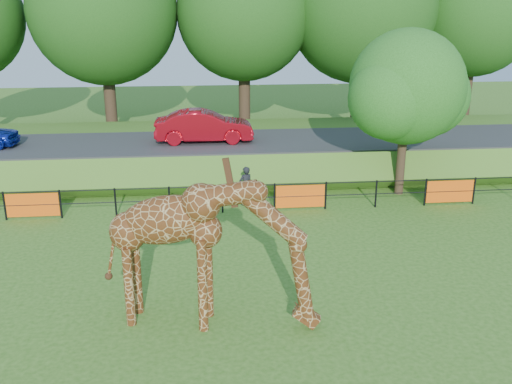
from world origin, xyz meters
The scene contains 9 objects.
ground centered at (0.00, 0.00, 0.00)m, with size 90.00×90.00×0.00m, color #346318.
giraffe centered at (-0.61, 0.03, 1.89)m, with size 5.29×0.97×3.78m, color #542A11, non-canonical shape.
perimeter_fence centered at (0.00, 8.00, 0.55)m, with size 28.07×0.10×1.10m, color black, non-canonical shape.
embankment centered at (0.00, 15.50, 0.65)m, with size 40.00×9.00×1.30m, color #346318.
road centered at (0.00, 14.00, 1.36)m, with size 40.00×5.00×0.12m, color #303033.
car_red centered at (-0.57, 13.90, 2.17)m, with size 1.59×4.57×1.50m, color #A30B18.
visitor centered at (0.96, 8.81, 0.78)m, with size 0.57×0.38×1.57m, color black.
tree_east centered at (7.60, 9.63, 4.28)m, with size 5.40×4.71×6.76m.
bg_tree_line centered at (1.89, 22.00, 7.19)m, with size 37.30×8.80×11.82m.
Camera 1 is at (-0.80, -12.54, 7.53)m, focal length 40.00 mm.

